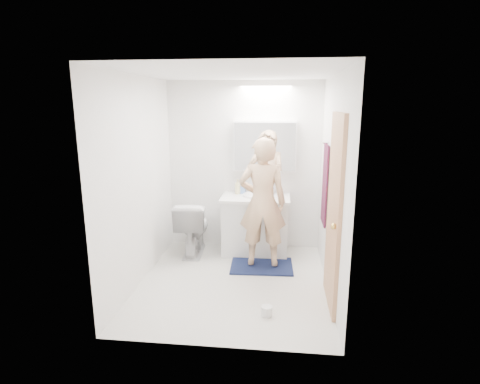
# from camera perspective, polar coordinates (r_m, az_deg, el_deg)

# --- Properties ---
(floor) EXTENTS (2.50, 2.50, 0.00)m
(floor) POSITION_cam_1_polar(r_m,az_deg,el_deg) (4.66, -0.97, -13.38)
(floor) COLOR silver
(floor) RESTS_ON ground
(ceiling) EXTENTS (2.50, 2.50, 0.00)m
(ceiling) POSITION_cam_1_polar(r_m,az_deg,el_deg) (4.18, -1.11, 17.54)
(ceiling) COLOR white
(ceiling) RESTS_ON floor
(wall_back) EXTENTS (2.50, 0.00, 2.50)m
(wall_back) POSITION_cam_1_polar(r_m,az_deg,el_deg) (5.48, 0.62, 3.90)
(wall_back) COLOR white
(wall_back) RESTS_ON floor
(wall_front) EXTENTS (2.50, 0.00, 2.50)m
(wall_front) POSITION_cam_1_polar(r_m,az_deg,el_deg) (3.06, -4.00, -3.59)
(wall_front) COLOR white
(wall_front) RESTS_ON floor
(wall_left) EXTENTS (0.00, 2.50, 2.50)m
(wall_left) POSITION_cam_1_polar(r_m,az_deg,el_deg) (4.53, -14.98, 1.49)
(wall_left) COLOR white
(wall_left) RESTS_ON floor
(wall_right) EXTENTS (0.00, 2.50, 2.50)m
(wall_right) POSITION_cam_1_polar(r_m,az_deg,el_deg) (4.26, 13.80, 0.86)
(wall_right) COLOR white
(wall_right) RESTS_ON floor
(vanity_cabinet) EXTENTS (0.90, 0.55, 0.78)m
(vanity_cabinet) POSITION_cam_1_polar(r_m,az_deg,el_deg) (5.38, 2.32, -5.17)
(vanity_cabinet) COLOR silver
(vanity_cabinet) RESTS_ON floor
(countertop) EXTENTS (0.95, 0.58, 0.04)m
(countertop) POSITION_cam_1_polar(r_m,az_deg,el_deg) (5.27, 2.36, -0.93)
(countertop) COLOR white
(countertop) RESTS_ON vanity_cabinet
(sink_basin) EXTENTS (0.36, 0.36, 0.03)m
(sink_basin) POSITION_cam_1_polar(r_m,az_deg,el_deg) (5.29, 2.38, -0.48)
(sink_basin) COLOR white
(sink_basin) RESTS_ON countertop
(faucet) EXTENTS (0.02, 0.02, 0.16)m
(faucet) POSITION_cam_1_polar(r_m,az_deg,el_deg) (5.46, 2.53, 0.65)
(faucet) COLOR white
(faucet) RESTS_ON countertop
(medicine_cabinet) EXTENTS (0.88, 0.14, 0.70)m
(medicine_cabinet) POSITION_cam_1_polar(r_m,az_deg,el_deg) (5.34, 3.77, 6.89)
(medicine_cabinet) COLOR white
(medicine_cabinet) RESTS_ON wall_back
(mirror_panel) EXTENTS (0.84, 0.01, 0.66)m
(mirror_panel) POSITION_cam_1_polar(r_m,az_deg,el_deg) (5.27, 3.74, 6.80)
(mirror_panel) COLOR silver
(mirror_panel) RESTS_ON medicine_cabinet
(toilet) EXTENTS (0.47, 0.77, 0.77)m
(toilet) POSITION_cam_1_polar(r_m,az_deg,el_deg) (5.40, -7.11, -5.26)
(toilet) COLOR silver
(toilet) RESTS_ON floor
(bath_rug) EXTENTS (0.82, 0.58, 0.02)m
(bath_rug) POSITION_cam_1_polar(r_m,az_deg,el_deg) (5.05, 3.28, -11.04)
(bath_rug) COLOR #152544
(bath_rug) RESTS_ON floor
(person) EXTENTS (0.61, 0.42, 1.64)m
(person) POSITION_cam_1_polar(r_m,az_deg,el_deg) (4.77, 3.41, -1.60)
(person) COLOR tan
(person) RESTS_ON bath_rug
(door) EXTENTS (0.04, 0.80, 2.00)m
(door) POSITION_cam_1_polar(r_m,az_deg,el_deg) (3.97, 13.99, -3.03)
(door) COLOR tan
(door) RESTS_ON wall_right
(door_knob) EXTENTS (0.06, 0.06, 0.06)m
(door_knob) POSITION_cam_1_polar(r_m,az_deg,el_deg) (3.70, 13.93, -5.04)
(door_knob) COLOR gold
(door_knob) RESTS_ON door
(towel) EXTENTS (0.02, 0.42, 1.00)m
(towel) POSITION_cam_1_polar(r_m,az_deg,el_deg) (4.82, 12.65, 1.08)
(towel) COLOR #13143D
(towel) RESTS_ON wall_right
(towel_hook) EXTENTS (0.07, 0.02, 0.02)m
(towel_hook) POSITION_cam_1_polar(r_m,az_deg,el_deg) (4.74, 12.81, 7.25)
(towel_hook) COLOR silver
(towel_hook) RESTS_ON wall_right
(soap_bottle_a) EXTENTS (0.12, 0.12, 0.21)m
(soap_bottle_a) POSITION_cam_1_polar(r_m,az_deg,el_deg) (5.41, -0.37, 0.83)
(soap_bottle_a) COLOR beige
(soap_bottle_a) RESTS_ON countertop
(soap_bottle_b) EXTENTS (0.08, 0.08, 0.15)m
(soap_bottle_b) POSITION_cam_1_polar(r_m,az_deg,el_deg) (5.44, 0.43, 0.57)
(soap_bottle_b) COLOR #6086CE
(soap_bottle_b) RESTS_ON countertop
(toothbrush_cup) EXTENTS (0.14, 0.14, 0.10)m
(toothbrush_cup) POSITION_cam_1_polar(r_m,az_deg,el_deg) (5.40, 4.55, 0.16)
(toothbrush_cup) COLOR #4155C3
(toothbrush_cup) RESTS_ON countertop
(toilet_paper_roll) EXTENTS (0.11, 0.11, 0.10)m
(toilet_paper_roll) POSITION_cam_1_polar(r_m,az_deg,el_deg) (3.99, 4.03, -17.43)
(toilet_paper_roll) COLOR white
(toilet_paper_roll) RESTS_ON floor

